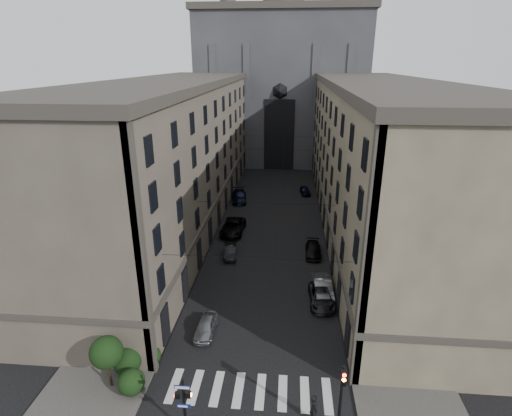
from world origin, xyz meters
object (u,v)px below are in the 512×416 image
(traffic_light_right, at_px, (342,394))
(car_left_midfar, at_px, (233,227))
(gothic_tower, at_px, (282,76))
(car_right_near, at_px, (322,288))
(pedestrian, at_px, (314,408))
(car_left_midnear, at_px, (230,251))
(car_right_far, at_px, (305,191))
(pedestrian_signal_left, at_px, (184,402))
(car_left_far, at_px, (239,196))
(car_left_near, at_px, (206,327))
(car_right_midfar, at_px, (313,250))
(car_right_midnear, at_px, (322,297))

(traffic_light_right, relative_size, car_left_midfar, 0.88)
(gothic_tower, xyz_separation_m, car_right_near, (5.73, -57.60, -17.01))
(gothic_tower, height_order, pedestrian, gothic_tower)
(car_left_midnear, bearing_deg, car_right_far, 61.67)
(pedestrian_signal_left, bearing_deg, car_left_far, 92.81)
(car_left_near, height_order, car_right_near, car_right_near)
(car_right_near, bearing_deg, car_left_far, 108.47)
(car_right_near, bearing_deg, traffic_light_right, -95.30)
(car_left_midfar, height_order, car_right_midfar, car_left_midfar)
(pedestrian_signal_left, bearing_deg, car_left_near, 94.23)
(traffic_light_right, relative_size, car_right_far, 1.39)
(car_left_far, relative_size, car_right_midnear, 1.13)
(car_left_near, bearing_deg, car_left_midfar, 92.84)
(gothic_tower, height_order, car_right_midnear, gothic_tower)
(gothic_tower, distance_m, car_left_midnear, 53.44)
(car_left_midnear, distance_m, pedestrian, 23.10)
(traffic_light_right, height_order, car_left_near, traffic_light_right)
(traffic_light_right, bearing_deg, pedestrian, 142.41)
(pedestrian_signal_left, xyz_separation_m, car_left_far, (-2.07, 42.14, -1.53))
(gothic_tower, xyz_separation_m, car_left_midnear, (-4.20, -50.44, -17.15))
(car_left_near, bearing_deg, pedestrian, -41.64)
(pedestrian_signal_left, relative_size, car_left_near, 1.06)
(traffic_light_right, distance_m, car_right_midnear, 14.26)
(pedestrian_signal_left, height_order, car_left_midnear, pedestrian_signal_left)
(traffic_light_right, bearing_deg, car_right_midnear, 90.14)
(car_right_midnear, bearing_deg, car_left_midnear, 137.17)
(gothic_tower, distance_m, car_right_midnear, 61.71)
(traffic_light_right, distance_m, pedestrian, 2.92)
(pedestrian_signal_left, relative_size, car_right_near, 0.84)
(car_left_midfar, bearing_deg, car_right_midfar, -25.74)
(traffic_light_right, bearing_deg, car_left_near, 137.94)
(car_left_midfar, xyz_separation_m, pedestrian, (9.01, -28.15, 0.15))
(gothic_tower, relative_size, traffic_light_right, 11.15)
(car_left_near, height_order, car_left_far, car_left_far)
(car_right_midfar, bearing_deg, car_left_midnear, -171.77)
(car_left_midnear, bearing_deg, gothic_tower, 78.32)
(gothic_tower, xyz_separation_m, car_right_far, (4.99, -27.00, -17.16))
(car_right_midfar, height_order, pedestrian, pedestrian)
(car_right_near, xyz_separation_m, pedestrian, (-1.53, -14.36, 0.19))
(gothic_tower, height_order, car_right_midfar, gothic_tower)
(car_left_far, xyz_separation_m, car_right_midfar, (10.84, -17.93, -0.16))
(gothic_tower, relative_size, pedestrian_signal_left, 14.50)
(car_right_midfar, bearing_deg, car_left_near, -121.30)
(car_left_far, distance_m, car_right_midfar, 20.95)
(traffic_light_right, relative_size, car_right_near, 1.09)
(car_right_near, height_order, car_right_midfar, car_right_near)
(pedestrian_signal_left, bearing_deg, gothic_tower, 87.26)
(car_left_far, distance_m, pedestrian, 41.80)
(gothic_tower, height_order, car_left_near, gothic_tower)
(car_right_near, relative_size, pedestrian, 2.45)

